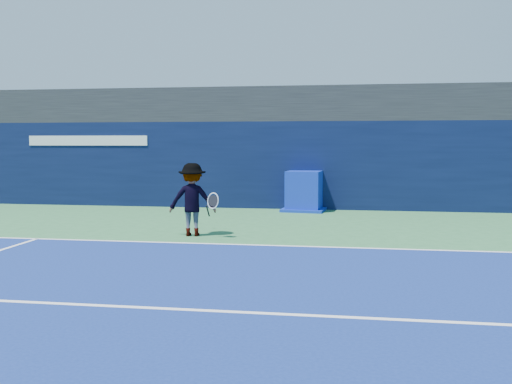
% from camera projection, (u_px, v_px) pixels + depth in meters
% --- Properties ---
extents(ground, '(80.00, 80.00, 0.00)m').
position_uv_depth(ground, '(214.00, 276.00, 9.76)').
color(ground, '#316D3D').
rests_on(ground, ground).
extents(baseline, '(24.00, 0.10, 0.01)m').
position_uv_depth(baseline, '(245.00, 245.00, 12.71)').
color(baseline, white).
rests_on(baseline, ground).
extents(service_line, '(24.00, 0.10, 0.01)m').
position_uv_depth(service_line, '(180.00, 309.00, 7.79)').
color(service_line, white).
rests_on(service_line, ground).
extents(stadium_band, '(36.00, 3.00, 1.20)m').
position_uv_depth(stadium_band, '(286.00, 106.00, 20.76)').
color(stadium_band, '#212227').
rests_on(stadium_band, back_wall_assembly).
extents(back_wall_assembly, '(36.00, 1.03, 3.00)m').
position_uv_depth(back_wall_assembly, '(282.00, 165.00, 19.96)').
color(back_wall_assembly, black).
rests_on(back_wall_assembly, ground).
extents(equipment_cart, '(1.53, 1.53, 1.33)m').
position_uv_depth(equipment_cart, '(304.00, 193.00, 19.06)').
color(equipment_cart, '#0B22A5').
rests_on(equipment_cart, ground).
extents(tennis_player, '(1.37, 0.81, 1.78)m').
position_uv_depth(tennis_player, '(192.00, 200.00, 13.94)').
color(tennis_player, silver).
rests_on(tennis_player, ground).
extents(tennis_ball, '(0.07, 0.07, 0.07)m').
position_uv_depth(tennis_ball, '(196.00, 191.00, 14.90)').
color(tennis_ball, '#C7D818').
rests_on(tennis_ball, ground).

